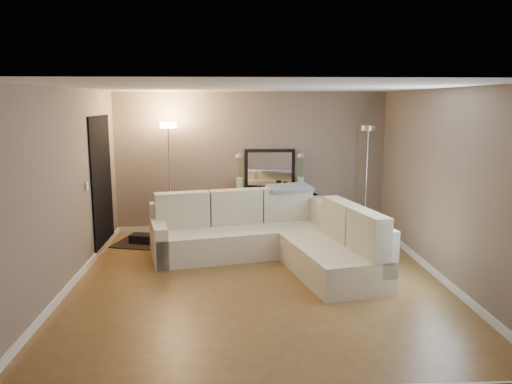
{
  "coord_description": "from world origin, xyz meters",
  "views": [
    {
      "loc": [
        -0.36,
        -6.46,
        2.43
      ],
      "look_at": [
        0.0,
        0.8,
        1.1
      ],
      "focal_mm": 35.0,
      "sensor_mm": 36.0,
      "label": 1
    }
  ],
  "objects_px": {
    "console_table": "(266,209)",
    "floor_lamp_unlit": "(367,159)",
    "sectional_sofa": "(273,236)",
    "floor_lamp_lit": "(169,157)"
  },
  "relations": [
    {
      "from": "sectional_sofa",
      "to": "floor_lamp_unlit",
      "type": "xyz_separation_m",
      "value": [
        1.79,
        1.33,
        1.04
      ]
    },
    {
      "from": "sectional_sofa",
      "to": "floor_lamp_unlit",
      "type": "relative_size",
      "value": 1.7
    },
    {
      "from": "floor_lamp_lit",
      "to": "console_table",
      "type": "bearing_deg",
      "value": 5.89
    },
    {
      "from": "sectional_sofa",
      "to": "floor_lamp_lit",
      "type": "height_order",
      "value": "floor_lamp_lit"
    },
    {
      "from": "console_table",
      "to": "floor_lamp_unlit",
      "type": "relative_size",
      "value": 0.67
    },
    {
      "from": "sectional_sofa",
      "to": "floor_lamp_lit",
      "type": "xyz_separation_m",
      "value": [
        -1.73,
        1.41,
        1.08
      ]
    },
    {
      "from": "sectional_sofa",
      "to": "floor_lamp_unlit",
      "type": "bearing_deg",
      "value": 36.65
    },
    {
      "from": "console_table",
      "to": "floor_lamp_unlit",
      "type": "bearing_deg",
      "value": -8.03
    },
    {
      "from": "console_table",
      "to": "floor_lamp_unlit",
      "type": "height_order",
      "value": "floor_lamp_unlit"
    },
    {
      "from": "floor_lamp_lit",
      "to": "floor_lamp_unlit",
      "type": "bearing_deg",
      "value": -1.24
    }
  ]
}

